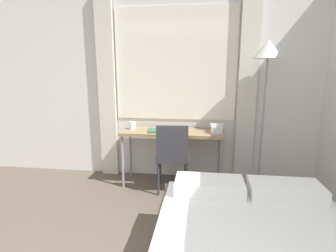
# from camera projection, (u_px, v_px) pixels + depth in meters

# --- Properties ---
(wall_back_with_window) EXTENTS (5.32, 0.13, 2.70)m
(wall_back_with_window) POSITION_uv_depth(u_px,v_px,m) (162.00, 83.00, 3.65)
(wall_back_with_window) COLOR silver
(wall_back_with_window) RESTS_ON ground_plane
(desk) EXTENTS (1.35, 0.47, 0.74)m
(desk) POSITION_uv_depth(u_px,v_px,m) (172.00, 136.00, 3.47)
(desk) COLOR #937551
(desk) RESTS_ON ground_plane
(desk_chair) EXTENTS (0.43, 0.43, 0.89)m
(desk_chair) POSITION_uv_depth(u_px,v_px,m) (172.00, 154.00, 3.26)
(desk_chair) COLOR #333338
(desk_chair) RESTS_ON ground_plane
(standing_lamp) EXTENTS (0.35, 0.35, 1.88)m
(standing_lamp) POSITION_uv_depth(u_px,v_px,m) (267.00, 62.00, 3.10)
(standing_lamp) COLOR #4C4C51
(standing_lamp) RESTS_ON ground_plane
(telephone) EXTENTS (0.16, 0.17, 0.11)m
(telephone) POSITION_uv_depth(u_px,v_px,m) (217.00, 129.00, 3.34)
(telephone) COLOR silver
(telephone) RESTS_ON desk
(book) EXTENTS (0.32, 0.25, 0.02)m
(book) POSITION_uv_depth(u_px,v_px,m) (159.00, 130.00, 3.41)
(book) COLOR #33664C
(book) RESTS_ON desk
(mug) EXTENTS (0.09, 0.09, 0.10)m
(mug) POSITION_uv_depth(u_px,v_px,m) (132.00, 125.00, 3.53)
(mug) COLOR white
(mug) RESTS_ON desk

